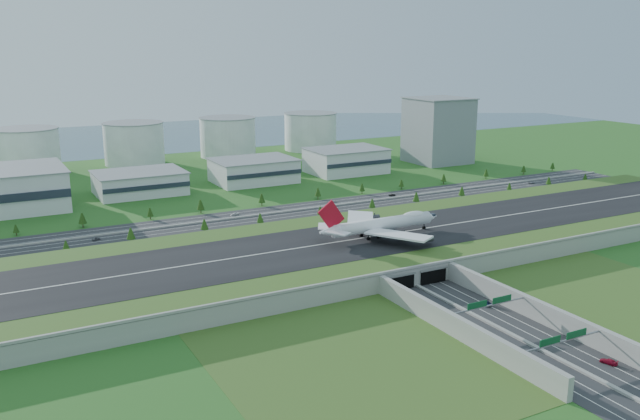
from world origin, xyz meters
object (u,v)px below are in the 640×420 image
car_5 (392,195)px  car_6 (532,182)px  car_1 (527,355)px  boeing_747 (381,224)px  fuel_tank_a (27,151)px  car_0 (438,309)px  car_7 (234,214)px  car_2 (487,303)px  car_4 (96,239)px  office_tower (438,131)px  car_3 (609,361)px

car_5 → car_6: size_ratio=0.86×
car_1 → boeing_747: bearing=101.4°
fuel_tank_a → car_1: 446.95m
car_0 → car_7: (-15.14, 178.81, -0.00)m
fuel_tank_a → car_2: bearing=-71.3°
car_6 → car_4: bearing=88.6°
office_tower → car_1: size_ratio=13.68×
fuel_tank_a → car_3: 467.97m
car_2 → boeing_747: bearing=-72.4°
office_tower → car_0: 344.03m
car_0 → car_3: size_ratio=0.77×
car_0 → car_7: size_ratio=0.86×
boeing_747 → car_2: size_ratio=12.69×
car_4 → car_5: bearing=-106.9°
car_1 → car_6: (212.26, 209.51, 0.09)m
office_tower → car_2: bearing=-124.3°
car_1 → car_6: size_ratio=0.74×
boeing_747 → car_3: 138.48m
car_0 → car_2: bearing=-15.0°
car_2 → car_5: size_ratio=1.20×
car_6 → car_7: 229.52m
boeing_747 → car_3: boeing_747 is taller
fuel_tank_a → car_5: bearing=-45.0°
car_0 → boeing_747: bearing=68.6°
boeing_747 → car_1: boeing_747 is taller
car_4 → car_2: bearing=-165.2°
fuel_tank_a → boeing_747: 338.33m
office_tower → boeing_747: office_tower is taller
office_tower → car_5: (-110.91, -94.44, -26.62)m
car_5 → car_3: bearing=0.7°
car_7 → car_2: bearing=5.3°
boeing_747 → car_2: boeing_747 is taller
car_1 → fuel_tank_a: bearing=126.0°
fuel_tank_a → car_4: fuel_tank_a is taller
car_4 → car_6: size_ratio=0.82×
boeing_747 → car_7: boeing_747 is taller
car_2 → car_0: bearing=8.2°
car_3 → car_6: 296.60m
fuel_tank_a → car_5: (209.09, -209.44, -16.62)m
car_3 → car_7: car_3 is taller
car_2 → car_6: car_2 is taller
fuel_tank_a → car_1: size_ratio=12.44×
car_0 → car_3: (21.59, -61.93, 0.08)m
car_2 → car_7: (-36.66, 182.81, -0.03)m
car_1 → car_6: car_6 is taller
car_1 → car_5: size_ratio=0.87×
car_1 → car_7: car_7 is taller
office_tower → car_3: 383.75m
fuel_tank_a → boeing_747: size_ratio=0.71×
boeing_747 → car_7: size_ratio=13.78×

